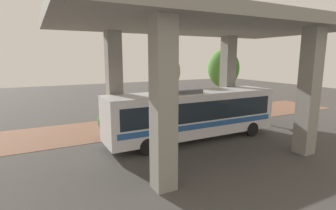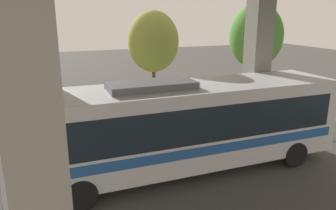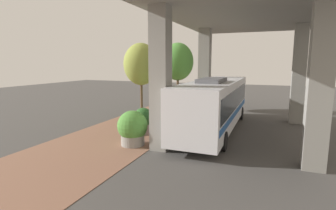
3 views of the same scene
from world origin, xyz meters
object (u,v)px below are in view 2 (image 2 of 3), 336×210
Objects in this scene: planter_back at (96,124)px; planter_extra at (44,133)px; planter_front at (185,115)px; street_tree_far at (256,36)px; fire_hydrant at (91,141)px; planter_middle at (147,118)px; bus at (183,123)px; street_tree_near at (153,42)px.

planter_back is 2.31m from planter_extra.
planter_front is 6.06m from street_tree_far.
planter_middle reaches higher than fire_hydrant.
street_tree_far reaches higher than planter_front.
bus is 6.26× the size of planter_extra.
street_tree_near is at bearing 127.03° from fire_hydrant.
planter_front is 4.37m from planter_back.
fire_hydrant is 0.51× the size of planter_middle.
planter_front is 1.03× the size of planter_back.
planter_extra is 0.30× the size of street_tree_far.
street_tree_near is (-2.91, 3.86, 3.80)m from fire_hydrant.
planter_extra is (-3.50, -4.81, -0.97)m from bus.
fire_hydrant is 2.82m from planter_middle.
planter_middle is 2.33m from planter_back.
fire_hydrant is at bearing -134.77° from bus.
street_tree_near is at bearing 112.56° from planter_extra.
planter_middle is at bearing 90.94° from planter_extra.
street_tree_near reaches higher than planter_extra.
fire_hydrant is at bearing -77.06° from planter_middle.
fire_hydrant is 1.96m from planter_extra.
planter_extra is (0.31, -6.62, 0.08)m from planter_front.
planter_back is 0.88× the size of planter_extra.
street_tree_far is (-0.90, 9.05, 3.67)m from planter_back.
planter_back is (-1.04, 0.42, 0.34)m from fire_hydrant.
bus is 6.40m from street_tree_near.
planter_middle is at bearing -26.81° from street_tree_near.
planter_extra is at bearing -106.58° from fire_hydrant.
planter_extra is at bearing -87.35° from planter_front.
planter_middle is at bearing 102.94° from fire_hydrant.
street_tree_near is 0.94× the size of street_tree_far.
bus is 7.14× the size of planter_back.
street_tree_far is (0.96, 5.61, 0.21)m from street_tree_near.
planter_front is 0.90× the size of planter_extra.
planter_front is at bearing 92.65° from planter_extra.
street_tree_far reaches higher than street_tree_near.
planter_front is at bearing 100.11° from fire_hydrant.
planter_extra is 11.94m from street_tree_far.
street_tree_far is at bearing 97.06° from planter_extra.
planter_extra is 7.03m from street_tree_near.
planter_front is at bearing -76.86° from street_tree_far.
bus is 2.02× the size of street_tree_near.
street_tree_near reaches higher than planter_middle.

